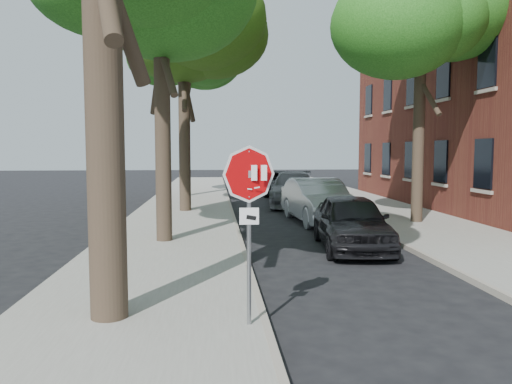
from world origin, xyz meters
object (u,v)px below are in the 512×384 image
stop_sign (249,200)px  tree_right (420,19)px  car_b (318,201)px  car_a (351,222)px  car_d (278,183)px  tree_mid_b (183,20)px  car_c (294,189)px  tree_far (185,67)px

stop_sign → tree_right: 13.23m
stop_sign → car_b: 11.42m
car_a → car_d: 16.09m
tree_mid_b → car_d: tree_mid_b is taller
car_b → tree_right: bearing=-17.1°
car_b → car_c: size_ratio=0.88×
car_c → stop_sign: bearing=-93.4°
car_b → car_d: car_b is taller
tree_far → car_a: bearing=-71.1°
tree_far → tree_right: 14.02m
car_b → car_c: car_b is taller
tree_right → car_b: 7.28m
car_d → car_b: bearing=-96.1°
tree_far → car_d: tree_far is taller
tree_mid_b → tree_far: (-0.30, 6.99, -0.78)m
tree_mid_b → tree_right: bearing=-25.5°
tree_mid_b → car_c: tree_mid_b is taller
tree_far → car_d: (5.32, 0.90, -6.50)m
tree_far → tree_right: size_ratio=1.00×
tree_far → car_b: 13.22m
car_a → car_d: car_a is taller
stop_sign → car_b: bearing=73.1°
car_b → car_c: bearing=85.1°
tree_mid_b → car_b: (5.02, -3.28, -7.19)m
car_c → car_d: bearing=97.9°
car_a → tree_far: bearing=114.0°
car_a → car_b: bearing=93.7°
tree_right → car_a: bearing=-129.8°
tree_far → car_a: size_ratio=2.15×
tree_right → car_d: tree_right is taller
tree_mid_b → tree_right: 9.34m
car_b → car_d: (-0.00, 11.17, -0.10)m
car_c → car_b: bearing=-82.1°
tree_right → car_b: tree_right is taller
stop_sign → tree_mid_b: 15.48m
tree_far → car_d: size_ratio=1.82×
tree_mid_b → car_b: bearing=-33.1°
tree_far → car_d: bearing=9.6°
stop_sign → car_d: (3.30, 22.04, -1.24)m
car_a → car_c: bearing=94.5°
tree_right → car_d: (-3.38, 11.90, -6.50)m
tree_far → car_a: 17.31m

